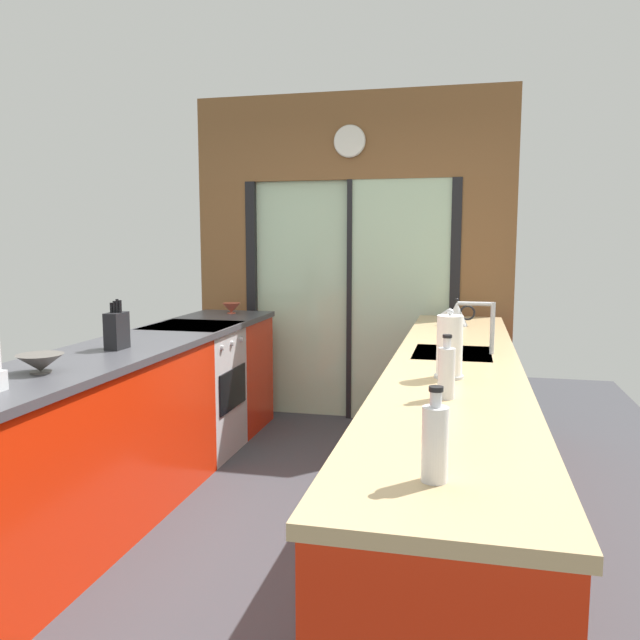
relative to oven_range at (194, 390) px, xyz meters
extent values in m
cube|color=#38383D|center=(0.91, -0.65, -0.47)|extent=(5.04, 7.60, 0.02)
cube|color=brown|center=(0.91, 1.15, 1.89)|extent=(2.64, 0.08, 0.70)
cube|color=#B2D1AD|center=(0.49, 1.17, 0.54)|extent=(0.80, 0.02, 2.00)
cube|color=#B2D1AD|center=(1.33, 1.13, 0.54)|extent=(0.80, 0.02, 2.00)
cube|color=black|center=(0.05, 1.15, 0.54)|extent=(0.08, 0.10, 2.00)
cube|color=black|center=(1.77, 1.15, 0.54)|extent=(0.08, 0.10, 2.00)
cube|color=black|center=(0.91, 1.15, 0.54)|extent=(0.04, 0.10, 2.00)
cube|color=brown|center=(-0.20, 1.15, 0.54)|extent=(0.42, 0.08, 2.00)
cube|color=brown|center=(2.02, 1.15, 0.54)|extent=(0.42, 0.08, 2.00)
cylinder|color=white|center=(0.91, 1.09, 1.84)|extent=(0.24, 0.03, 0.24)
torus|color=beige|center=(0.91, 1.09, 1.84)|extent=(0.26, 0.02, 0.26)
cube|color=red|center=(0.00, -1.57, -0.02)|extent=(0.58, 2.55, 0.88)
cube|color=red|center=(0.00, 0.63, -0.02)|extent=(0.58, 0.65, 0.88)
cube|color=#3D3D42|center=(0.00, -0.95, 0.44)|extent=(0.62, 3.80, 0.04)
cube|color=red|center=(1.82, -0.95, -0.02)|extent=(0.58, 3.80, 0.88)
cube|color=tan|center=(1.82, -0.95, 0.44)|extent=(0.62, 3.80, 0.04)
cube|color=#B7BABC|center=(1.80, -0.70, 0.44)|extent=(0.40, 0.48, 0.05)
cylinder|color=#B7BABC|center=(2.00, -0.70, 0.60)|extent=(0.02, 0.02, 0.27)
cylinder|color=#B7BABC|center=(1.91, -0.70, 0.73)|extent=(0.18, 0.02, 0.02)
cube|color=#B7BABC|center=(0.00, 0.00, -0.02)|extent=(0.58, 0.60, 0.88)
cube|color=black|center=(0.29, 0.00, 0.02)|extent=(0.01, 0.48, 0.28)
cube|color=black|center=(0.00, 0.00, 0.45)|extent=(0.58, 0.60, 0.03)
cylinder|color=#B7BABC|center=(0.30, -0.18, 0.34)|extent=(0.02, 0.04, 0.04)
cylinder|color=#B7BABC|center=(0.30, 0.00, 0.34)|extent=(0.02, 0.04, 0.04)
cylinder|color=#B7BABC|center=(0.30, 0.18, 0.34)|extent=(0.02, 0.04, 0.04)
cylinder|color=#514C47|center=(0.02, -1.64, 0.47)|extent=(0.09, 0.09, 0.01)
cone|color=#514C47|center=(0.02, -1.64, 0.51)|extent=(0.21, 0.21, 0.08)
cylinder|color=#BC4C38|center=(0.02, 0.71, 0.47)|extent=(0.07, 0.07, 0.01)
cone|color=#BC4C38|center=(0.02, 0.71, 0.51)|extent=(0.15, 0.15, 0.08)
cube|color=black|center=(0.02, -1.00, 0.56)|extent=(0.08, 0.14, 0.20)
cylinder|color=black|center=(-0.01, -1.00, 0.69)|extent=(0.02, 0.02, 0.06)
cylinder|color=black|center=(0.01, -1.00, 0.69)|extent=(0.02, 0.02, 0.07)
cylinder|color=black|center=(0.03, -1.00, 0.70)|extent=(0.02, 0.02, 0.08)
cylinder|color=black|center=(0.05, -1.00, 0.69)|extent=(0.02, 0.02, 0.08)
cone|color=#B7BABC|center=(1.80, 0.39, 0.55)|extent=(0.16, 0.16, 0.17)
sphere|color=black|center=(1.80, 0.39, 0.64)|extent=(0.03, 0.03, 0.03)
cylinder|color=#B7BABC|center=(1.73, 0.39, 0.56)|extent=(0.08, 0.02, 0.07)
torus|color=black|center=(1.87, 0.39, 0.56)|extent=(0.11, 0.01, 0.11)
cylinder|color=silver|center=(1.80, -2.54, 0.56)|extent=(0.07, 0.07, 0.19)
cylinder|color=silver|center=(1.80, -2.54, 0.67)|extent=(0.03, 0.03, 0.04)
cylinder|color=black|center=(1.80, -2.54, 0.70)|extent=(0.04, 0.04, 0.01)
cylinder|color=silver|center=(1.80, -1.70, 0.56)|extent=(0.06, 0.06, 0.19)
cylinder|color=silver|center=(1.80, -1.70, 0.68)|extent=(0.03, 0.03, 0.04)
cylinder|color=black|center=(1.80, -1.70, 0.70)|extent=(0.03, 0.03, 0.01)
cylinder|color=#B7BABC|center=(1.80, -1.33, 0.47)|extent=(0.13, 0.13, 0.01)
cylinder|color=white|center=(1.80, -1.33, 0.61)|extent=(0.11, 0.11, 0.26)
sphere|color=#B7BABC|center=(1.80, -1.33, 0.75)|extent=(0.03, 0.03, 0.03)
camera|label=1|loc=(1.86, -4.06, 1.05)|focal=35.53mm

